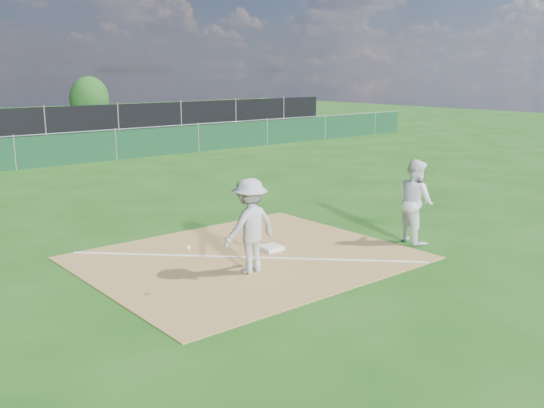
% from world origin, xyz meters
% --- Properties ---
extents(ground, '(90.00, 90.00, 0.00)m').
position_xyz_m(ground, '(0.00, 10.00, 0.00)').
color(ground, '#184C10').
rests_on(ground, ground).
extents(infield_dirt, '(6.00, 5.00, 0.02)m').
position_xyz_m(infield_dirt, '(0.00, 1.00, 0.01)').
color(infield_dirt, olive).
rests_on(infield_dirt, ground).
extents(foul_line, '(5.01, 5.01, 0.01)m').
position_xyz_m(foul_line, '(0.00, 1.00, 0.03)').
color(foul_line, white).
rests_on(foul_line, infield_dirt).
extents(green_fence, '(44.00, 0.05, 1.20)m').
position_xyz_m(green_fence, '(0.00, 15.00, 0.60)').
color(green_fence, '#0E331C').
rests_on(green_fence, ground).
extents(first_base, '(0.41, 0.41, 0.08)m').
position_xyz_m(first_base, '(0.69, 1.09, 0.06)').
color(first_base, white).
rests_on(first_base, infield_dirt).
extents(play_at_first, '(2.04, 0.71, 1.72)m').
position_xyz_m(play_at_first, '(-0.47, 0.28, 0.88)').
color(play_at_first, silver).
rests_on(play_at_first, infield_dirt).
extents(runner, '(0.90, 1.03, 1.78)m').
position_xyz_m(runner, '(3.47, -0.35, 0.89)').
color(runner, white).
rests_on(runner, ground).
extents(car_right, '(4.70, 2.92, 1.27)m').
position_xyz_m(car_right, '(4.76, 27.70, 0.65)').
color(car_right, black).
rests_on(car_right, parking_lot).
extents(tree_right, '(2.71, 2.71, 3.22)m').
position_xyz_m(tree_right, '(10.92, 33.49, 1.66)').
color(tree_right, '#382316').
rests_on(tree_right, ground).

